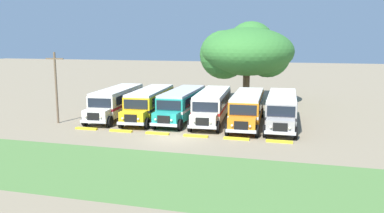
{
  "coord_description": "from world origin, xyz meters",
  "views": [
    {
      "loc": [
        9.42,
        -28.17,
        7.67
      ],
      "look_at": [
        0.0,
        5.98,
        1.6
      ],
      "focal_mm": 36.44,
      "sensor_mm": 36.0,
      "label": 1
    }
  ],
  "objects": [
    {
      "name": "parked_bus_slot_5",
      "position": [
        8.03,
        7.43,
        1.58
      ],
      "size": [
        2.94,
        10.87,
        2.82
      ],
      "rotation": [
        0.0,
        0.0,
        -1.54
      ],
      "color": "#9E9993",
      "rests_on": "ground_plane"
    },
    {
      "name": "utility_pole",
      "position": [
        -12.15,
        2.88,
        3.53
      ],
      "size": [
        1.8,
        0.2,
        6.58
      ],
      "color": "brown",
      "rests_on": "ground_plane"
    },
    {
      "name": "ground_plane",
      "position": [
        0.0,
        0.0,
        0.0
      ],
      "size": [
        220.0,
        220.0,
        0.0
      ],
      "primitive_type": "plane",
      "color": "#84755B"
    },
    {
      "name": "parked_bus_slot_1",
      "position": [
        -4.75,
        7.49,
        1.58
      ],
      "size": [
        3.44,
        10.96,
        2.82
      ],
      "rotation": [
        0.0,
        0.0,
        -1.49
      ],
      "color": "yellow",
      "rests_on": "ground_plane"
    },
    {
      "name": "parked_bus_slot_3",
      "position": [
        1.52,
        7.78,
        1.58
      ],
      "size": [
        3.35,
        10.94,
        2.82
      ],
      "rotation": [
        0.0,
        0.0,
        -1.5
      ],
      "color": "silver",
      "rests_on": "ground_plane"
    },
    {
      "name": "parked_bus_slot_4",
      "position": [
        4.95,
        7.2,
        1.58
      ],
      "size": [
        3.1,
        10.89,
        2.82
      ],
      "rotation": [
        0.0,
        0.0,
        -1.52
      ],
      "color": "orange",
      "rests_on": "ground_plane"
    },
    {
      "name": "curb_wheelstop_1",
      "position": [
        -4.92,
        1.18,
        0.07
      ],
      "size": [
        2.0,
        0.36,
        0.15
      ],
      "primitive_type": "cube",
      "color": "yellow",
      "rests_on": "ground_plane"
    },
    {
      "name": "curb_wheelstop_0",
      "position": [
        -8.2,
        1.18,
        0.07
      ],
      "size": [
        2.0,
        0.36,
        0.15
      ],
      "primitive_type": "cube",
      "color": "yellow",
      "rests_on": "ground_plane"
    },
    {
      "name": "parked_bus_slot_0",
      "position": [
        -8.27,
        7.35,
        1.58
      ],
      "size": [
        3.52,
        10.97,
        2.82
      ],
      "rotation": [
        0.0,
        0.0,
        -1.48
      ],
      "color": "silver",
      "rests_on": "ground_plane"
    },
    {
      "name": "curb_wheelstop_2",
      "position": [
        -1.64,
        1.18,
        0.07
      ],
      "size": [
        2.0,
        0.36,
        0.15
      ],
      "primitive_type": "cube",
      "color": "yellow",
      "rests_on": "ground_plane"
    },
    {
      "name": "curb_wheelstop_3",
      "position": [
        1.64,
        1.18,
        0.07
      ],
      "size": [
        2.0,
        0.36,
        0.15
      ],
      "primitive_type": "cube",
      "color": "yellow",
      "rests_on": "ground_plane"
    },
    {
      "name": "broad_shade_tree",
      "position": [
        3.16,
        19.61,
        6.29
      ],
      "size": [
        11.12,
        12.37,
        10.03
      ],
      "color": "brown",
      "rests_on": "ground_plane"
    },
    {
      "name": "foreground_grass_strip",
      "position": [
        0.0,
        -7.96,
        0.0
      ],
      "size": [
        80.0,
        8.83,
        0.01
      ],
      "primitive_type": "cube",
      "color": "#4C7538",
      "rests_on": "ground_plane"
    },
    {
      "name": "curb_wheelstop_4",
      "position": [
        4.92,
        1.18,
        0.07
      ],
      "size": [
        2.0,
        0.36,
        0.15
      ],
      "primitive_type": "cube",
      "color": "yellow",
      "rests_on": "ground_plane"
    },
    {
      "name": "curb_wheelstop_5",
      "position": [
        8.2,
        1.18,
        0.07
      ],
      "size": [
        2.0,
        0.36,
        0.15
      ],
      "primitive_type": "cube",
      "color": "yellow",
      "rests_on": "ground_plane"
    },
    {
      "name": "parked_bus_slot_2",
      "position": [
        -1.51,
        7.79,
        1.58
      ],
      "size": [
        2.86,
        10.86,
        2.82
      ],
      "rotation": [
        0.0,
        0.0,
        -1.55
      ],
      "color": "teal",
      "rests_on": "ground_plane"
    }
  ]
}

